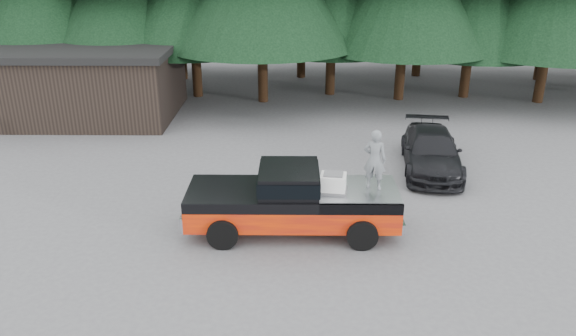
{
  "coord_description": "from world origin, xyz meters",
  "views": [
    {
      "loc": [
        0.55,
        -13.41,
        7.65
      ],
      "look_at": [
        0.42,
        0.0,
        2.2
      ],
      "focal_mm": 35.0,
      "sensor_mm": 36.0,
      "label": 1
    }
  ],
  "objects_px": {
    "pickup_truck": "(292,210)",
    "man_on_bed": "(375,159)",
    "air_compressor": "(333,183)",
    "parked_car": "(431,151)",
    "utility_building": "(87,80)"
  },
  "relations": [
    {
      "from": "pickup_truck",
      "to": "air_compressor",
      "type": "distance_m",
      "value": 1.43
    },
    {
      "from": "man_on_bed",
      "to": "air_compressor",
      "type": "bearing_deg",
      "value": 29.86
    },
    {
      "from": "air_compressor",
      "to": "man_on_bed",
      "type": "relative_size",
      "value": 0.4
    },
    {
      "from": "pickup_truck",
      "to": "air_compressor",
      "type": "relative_size",
      "value": 8.8
    },
    {
      "from": "pickup_truck",
      "to": "man_on_bed",
      "type": "xyz_separation_m",
      "value": [
        2.22,
        0.02,
        1.51
      ]
    },
    {
      "from": "air_compressor",
      "to": "man_on_bed",
      "type": "bearing_deg",
      "value": 19.9
    },
    {
      "from": "pickup_truck",
      "to": "air_compressor",
      "type": "bearing_deg",
      "value": -11.08
    },
    {
      "from": "pickup_truck",
      "to": "parked_car",
      "type": "bearing_deg",
      "value": 43.3
    },
    {
      "from": "pickup_truck",
      "to": "man_on_bed",
      "type": "relative_size",
      "value": 3.56
    },
    {
      "from": "parked_car",
      "to": "man_on_bed",
      "type": "bearing_deg",
      "value": -113.14
    },
    {
      "from": "utility_building",
      "to": "parked_car",
      "type": "bearing_deg",
      "value": -24.75
    },
    {
      "from": "air_compressor",
      "to": "pickup_truck",
      "type": "bearing_deg",
      "value": 177.18
    },
    {
      "from": "parked_car",
      "to": "utility_building",
      "type": "relative_size",
      "value": 0.57
    },
    {
      "from": "air_compressor",
      "to": "utility_building",
      "type": "relative_size",
      "value": 0.08
    },
    {
      "from": "air_compressor",
      "to": "utility_building",
      "type": "bearing_deg",
      "value": 140.94
    }
  ]
}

